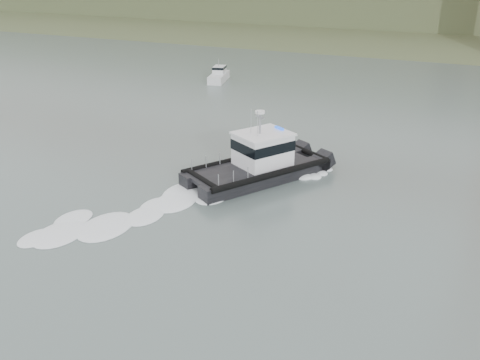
# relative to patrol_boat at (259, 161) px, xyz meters

# --- Properties ---
(ground) EXTENTS (400.00, 400.00, 0.00)m
(ground) POSITION_rel_patrol_boat_xyz_m (0.36, -15.80, -1.34)
(ground) COLOR #566762
(ground) RESTS_ON ground
(patrol_boat) EXTENTS (9.14, 11.53, 5.36)m
(patrol_boat) POSITION_rel_patrol_boat_xyz_m (0.00, 0.00, 0.00)
(patrol_boat) COLOR black
(patrol_boat) RESTS_ON ground
(motorboat) EXTENTS (3.07, 5.76, 3.02)m
(motorboat) POSITION_rel_patrol_boat_xyz_m (-17.88, 29.18, -0.59)
(motorboat) COLOR silver
(motorboat) RESTS_ON ground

